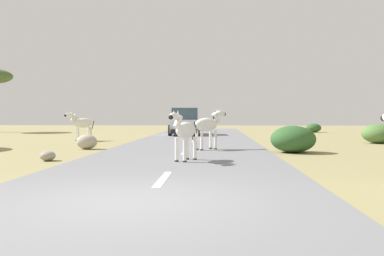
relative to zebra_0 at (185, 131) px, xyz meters
The scene contains 13 objects.
ground_plane 5.29m from the zebra_0, 94.53° to the right, with size 90.00×90.00×0.00m, color #8E8456.
road 5.28m from the zebra_0, 92.12° to the right, with size 6.00×64.00×0.05m, color slate.
lane_markings 6.26m from the zebra_0, 91.78° to the right, with size 0.16×56.00×0.01m.
zebra_0 is the anchor object (origin of this frame).
zebra_2 3.86m from the zebra_0, 81.24° to the left, with size 1.31×1.27×1.53m.
zebra_4 10.95m from the zebra_0, 123.24° to the left, with size 1.35×1.19×1.51m.
car_0 15.07m from the zebra_0, 94.35° to the left, with size 2.27×4.46×1.74m.
bush_0 11.83m from the zebra_0, 43.79° to the left, with size 1.54×1.39×0.92m, color #4C7038.
bush_1 21.84m from the zebra_0, 67.42° to the left, with size 1.14×1.03×0.69m, color #2D5628.
bush_2 4.91m from the zebra_0, 42.17° to the left, with size 1.60×1.44×0.96m, color #2D5628.
rock_0 5.98m from the zebra_0, 134.39° to the left, with size 0.81×0.64×0.58m, color #A89E8C.
rock_1 7.15m from the zebra_0, 57.99° to the left, with size 0.46×0.36×0.33m, color #A89E8C.
rock_2 4.11m from the zebra_0, behind, with size 0.44×0.48×0.29m, color gray.
Camera 1 is at (1.27, -6.05, 1.35)m, focal length 37.82 mm.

